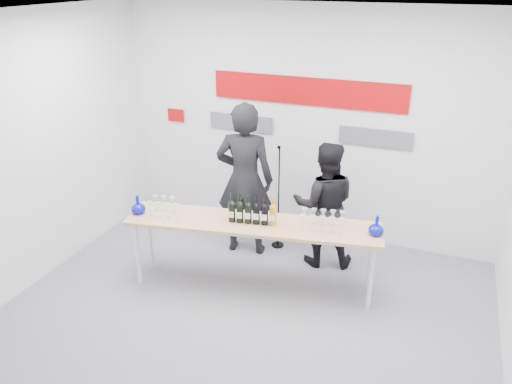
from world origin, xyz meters
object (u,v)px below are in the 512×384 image
at_px(tasting_table, 253,227).
at_px(presenter_right, 324,205).
at_px(mic_stand, 278,217).
at_px(presenter_left, 245,180).

bearing_deg(tasting_table, presenter_right, 43.86).
bearing_deg(mic_stand, tasting_table, -75.94).
relative_size(tasting_table, presenter_right, 1.81).
bearing_deg(tasting_table, mic_stand, 81.90).
distance_m(tasting_table, mic_stand, 1.04).
distance_m(tasting_table, presenter_right, 1.01).
relative_size(presenter_left, presenter_right, 1.25).
bearing_deg(presenter_left, tasting_table, 107.69).
bearing_deg(presenter_left, presenter_right, 173.51).
height_order(tasting_table, mic_stand, mic_stand).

